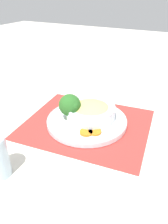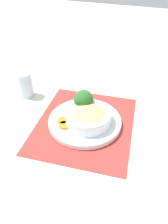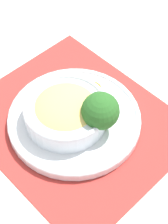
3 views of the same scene
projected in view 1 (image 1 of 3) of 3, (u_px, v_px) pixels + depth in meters
The scene contains 7 objects.
ground_plane at pixel (87, 124), 0.78m from camera, with size 4.00×4.00×0.00m, color beige.
placemat at pixel (87, 124), 0.77m from camera, with size 0.46×0.40×0.00m.
plate at pixel (87, 120), 0.77m from camera, with size 0.28×0.28×0.02m.
bowl at pixel (91, 111), 0.76m from camera, with size 0.17×0.17×0.06m.
broccoli_floret at pixel (70, 105), 0.74m from camera, with size 0.08×0.08×0.09m.
carrot_slice_near at pixel (86, 132), 0.69m from camera, with size 0.04×0.04×0.01m.
carrot_slice_middle at pixel (95, 132), 0.69m from camera, with size 0.04×0.04×0.01m.
Camera 1 is at (-0.29, 0.58, 0.42)m, focal length 35.00 mm.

